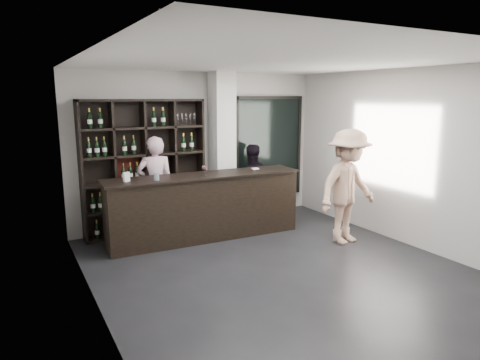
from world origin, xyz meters
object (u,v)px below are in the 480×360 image
tasting_counter (205,206)px  taster_black (251,182)px  taster_pink (156,186)px  wine_shelf (145,167)px  customer (348,187)px

tasting_counter → taster_black: taster_black is taller
taster_pink → taster_black: (1.97, 0.00, -0.13)m
wine_shelf → taster_pink: size_ratio=1.36×
tasting_counter → taster_pink: taster_pink is taller
wine_shelf → taster_pink: wine_shelf is taller
wine_shelf → tasting_counter: size_ratio=0.70×
tasting_counter → taster_pink: bearing=138.0°
tasting_counter → taster_black: (1.30, 0.65, 0.19)m
taster_pink → customer: bearing=157.9°
tasting_counter → customer: size_ratio=1.78×
wine_shelf → taster_black: (2.10, -0.17, -0.44)m
taster_black → customer: size_ratio=0.79×
taster_pink → taster_black: taster_pink is taller
wine_shelf → taster_pink: (0.13, -0.17, -0.32)m
taster_pink → customer: (2.67, -2.00, 0.08)m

